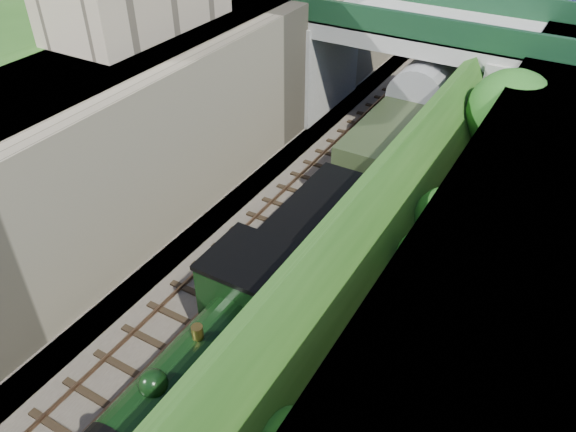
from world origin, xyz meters
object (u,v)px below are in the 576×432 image
object	(u,v)px
road_bridge	(436,63)
locomotive	(199,374)
tree	(513,116)
tender	(320,241)

from	to	relation	value
road_bridge	locomotive	distance (m)	20.75
road_bridge	locomotive	size ratio (longest dim) A/B	1.56
tree	locomotive	size ratio (longest dim) A/B	0.65
road_bridge	tender	xyz separation A→B (m)	(0.26, -13.27, -2.46)
locomotive	tender	size ratio (longest dim) A/B	1.70
road_bridge	tree	bearing A→B (deg)	-47.60
tree	tender	xyz separation A→B (m)	(-4.71, -7.83, -3.03)
road_bridge	tree	world-z (taller)	road_bridge
road_bridge	tree	size ratio (longest dim) A/B	2.42
tree	tender	world-z (taller)	tree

